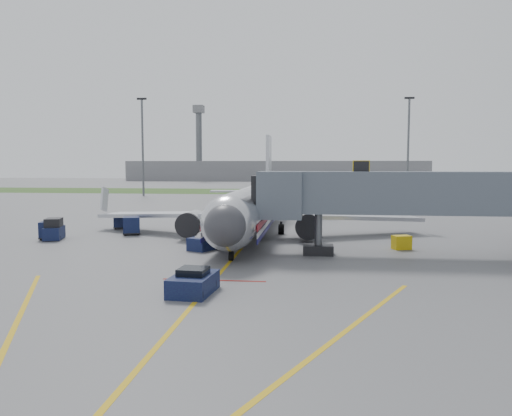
# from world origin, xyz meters

# --- Properties ---
(ground) EXTENTS (400.00, 400.00, 0.00)m
(ground) POSITION_xyz_m (0.00, 0.00, 0.00)
(ground) COLOR #565659
(ground) RESTS_ON ground
(grass_strip) EXTENTS (300.00, 25.00, 0.01)m
(grass_strip) POSITION_xyz_m (0.00, 90.00, 0.01)
(grass_strip) COLOR #2D4C1E
(grass_strip) RESTS_ON ground
(apron_markings) EXTENTS (21.52, 50.00, 0.01)m
(apron_markings) POSITION_xyz_m (0.00, -7.40, 0.00)
(apron_markings) COLOR gold
(apron_markings) RESTS_ON ground
(airliner) EXTENTS (32.10, 35.67, 10.25)m
(airliner) POSITION_xyz_m (0.00, 15.25, 2.65)
(airliner) COLOR silver
(airliner) RESTS_ON ground
(jet_bridge) EXTENTS (25.30, 4.00, 6.90)m
(jet_bridge) POSITION_xyz_m (12.86, 5.00, 4.47)
(jet_bridge) COLOR slate
(jet_bridge) RESTS_ON ground
(light_mast_left) EXTENTS (2.00, 0.44, 20.40)m
(light_mast_left) POSITION_xyz_m (-30.00, 70.00, 10.78)
(light_mast_left) COLOR #595B60
(light_mast_left) RESTS_ON ground
(light_mast_right) EXTENTS (2.00, 0.44, 20.40)m
(light_mast_right) POSITION_xyz_m (25.00, 75.00, 10.78)
(light_mast_right) COLOR #595B60
(light_mast_right) RESTS_ON ground
(distant_terminal) EXTENTS (120.00, 14.00, 8.00)m
(distant_terminal) POSITION_xyz_m (-10.00, 170.00, 4.00)
(distant_terminal) COLOR slate
(distant_terminal) RESTS_ON ground
(control_tower) EXTENTS (4.00, 4.00, 30.00)m
(control_tower) POSITION_xyz_m (-40.00, 165.00, 17.33)
(control_tower) COLOR #595B60
(control_tower) RESTS_ON ground
(pushback_tug) EXTENTS (2.21, 3.34, 1.33)m
(pushback_tug) POSITION_xyz_m (-0.48, -6.94, 0.56)
(pushback_tug) COLOR #0E0C35
(pushback_tug) RESTS_ON ground
(baggage_tug) EXTENTS (2.09, 2.98, 1.89)m
(baggage_tug) POSITION_xyz_m (-17.13, 9.74, 0.83)
(baggage_tug) COLOR #0E0C35
(baggage_tug) RESTS_ON ground
(baggage_cart_a) EXTENTS (2.01, 2.01, 1.68)m
(baggage_cart_a) POSITION_xyz_m (-11.43, 13.45, 0.86)
(baggage_cart_a) COLOR #0E0C35
(baggage_cart_a) RESTS_ON ground
(baggage_cart_b) EXTENTS (1.80, 1.80, 1.57)m
(baggage_cart_b) POSITION_xyz_m (-17.62, 9.75, 0.80)
(baggage_cart_b) COLOR #0E0C35
(baggage_cart_b) RESTS_ON ground
(baggage_cart_c) EXTENTS (1.70, 1.70, 1.62)m
(baggage_cart_c) POSITION_xyz_m (-13.93, 17.53, 0.82)
(baggage_cart_c) COLOR #0E0C35
(baggage_cart_c) RESTS_ON ground
(belt_loader) EXTENTS (3.14, 4.86, 2.33)m
(belt_loader) POSITION_xyz_m (-2.48, 6.83, 0.58)
(belt_loader) COLOR #0E0C35
(belt_loader) RESTS_ON ground
(ground_power_cart) EXTENTS (1.57, 1.29, 1.08)m
(ground_power_cart) POSITION_xyz_m (12.49, 8.00, 0.53)
(ground_power_cart) COLOR yellow
(ground_power_cart) RESTS_ON ground
(ramp_worker) EXTENTS (0.76, 0.63, 1.80)m
(ramp_worker) POSITION_xyz_m (-3.00, 15.44, 0.90)
(ramp_worker) COLOR #8FC917
(ramp_worker) RESTS_ON ground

